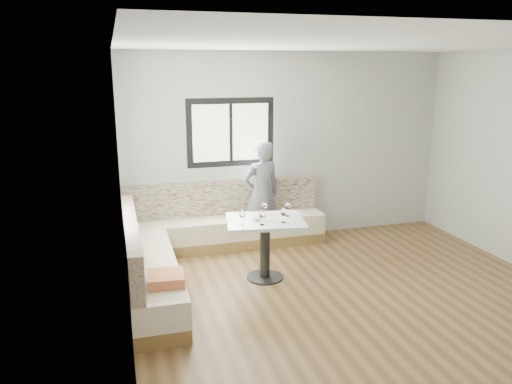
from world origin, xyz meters
TOP-DOWN VIEW (x-y plane):
  - room at (-0.08, 0.08)m, footprint 5.01×5.01m
  - banquette at (-1.59, 1.63)m, footprint 2.90×2.80m
  - table at (-0.83, 1.00)m, footprint 1.05×0.88m
  - person at (-0.53, 2.16)m, footprint 0.63×0.48m
  - olive_ramekin at (-0.94, 1.02)m, footprint 0.10×0.10m
  - wine_glass_a at (-1.15, 0.88)m, footprint 0.08×0.08m
  - wine_glass_b at (-0.93, 0.81)m, footprint 0.08×0.08m
  - wine_glass_c at (-0.65, 0.82)m, footprint 0.08×0.08m
  - wine_glass_d at (-0.80, 1.13)m, footprint 0.08×0.08m
  - wine_glass_e at (-0.52, 1.06)m, footprint 0.08×0.08m

SIDE VIEW (x-z plane):
  - banquette at x=-1.59m, z-range -0.14..0.81m
  - table at x=-0.83m, z-range 0.19..0.96m
  - person at x=-0.53m, z-range 0.00..1.56m
  - olive_ramekin at x=-0.94m, z-range 0.77..0.81m
  - wine_glass_a at x=-1.15m, z-range 0.81..0.99m
  - wine_glass_b at x=-0.93m, z-range 0.81..0.99m
  - wine_glass_c at x=-0.65m, z-range 0.81..0.99m
  - wine_glass_d at x=-0.80m, z-range 0.81..0.99m
  - wine_glass_e at x=-0.52m, z-range 0.81..0.99m
  - room at x=-0.08m, z-range 0.01..2.82m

